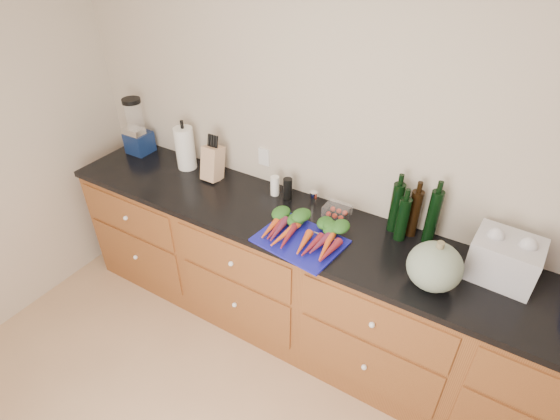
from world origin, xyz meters
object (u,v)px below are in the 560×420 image
Objects in this scene: squash at (435,266)px; blender_appliance at (137,129)px; cutting_board at (300,241)px; carrots at (305,231)px; paper_towel at (185,148)px; tomato_box at (337,211)px; knife_block at (213,163)px.

blender_appliance is (-2.28, 0.28, 0.06)m from squash.
carrots is at bearing 90.00° from cutting_board.
tomato_box is at bearing 0.49° from paper_towel.
paper_towel reaches higher than tomato_box.
carrots is at bearing -9.62° from blender_appliance.
paper_towel is at bearing -179.51° from tomato_box.
tomato_box is at bearing 1.87° from knife_block.
paper_towel is 0.26m from knife_block.
squash is 1.15× the size of knife_block.
blender_appliance is at bearing -179.72° from paper_towel.
tomato_box is (-0.65, 0.29, -0.09)m from squash.
cutting_board is 3.06× the size of tomato_box.
knife_block is 0.92m from tomato_box.
cutting_board is 1.61m from blender_appliance.
carrots is 3.07× the size of tomato_box.
tomato_box is (1.17, 0.01, -0.12)m from paper_towel.
paper_towel is 1.30× the size of knife_block.
blender_appliance is 0.46m from paper_towel.
blender_appliance is 1.38× the size of paper_towel.
tomato_box is (0.07, 0.33, 0.03)m from cutting_board.
squash is at bearing -9.39° from knife_block.
cutting_board is at bearing -102.28° from tomato_box.
carrots is (-0.00, 0.05, 0.03)m from cutting_board.
carrots is 1.53× the size of paper_towel.
paper_towel is at bearing 171.30° from squash.
carrots reaches higher than cutting_board.
paper_towel reaches higher than squash.
squash is 0.64× the size of blender_appliance.
knife_block reaches higher than carrots.
squash is at bearing -6.90° from blender_appliance.
cutting_board is 2.00× the size of knife_block.
paper_towel is 1.18m from tomato_box.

